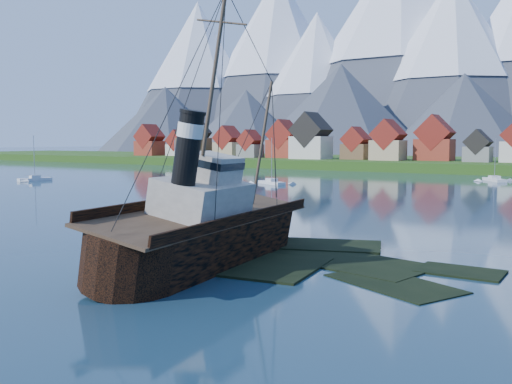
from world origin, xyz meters
The scene contains 8 objects.
ground centered at (0.00, 0.00, 0.00)m, with size 1400.00×1400.00×0.00m, color #193347.
shoal centered at (1.78, 2.15, -0.35)m, with size 31.71×21.24×1.14m.
town centered at (-33.12, 152.18, 8.99)m, with size 250.96×16.69×17.30m.
tugboat_wreck centered at (-2.95, -1.58, 2.75)m, with size 6.37×27.46×21.76m.
sailboat_a centered at (-37.42, 33.60, 0.23)m, with size 3.63×8.64×10.26m.
sailboat_b centered at (-94.84, 48.41, 0.27)m, with size 3.78×8.13×11.43m.
sailboat_c centered at (-41.14, 70.45, 0.24)m, with size 8.41×5.65×10.78m.
sailboat_e centered at (-1.08, 107.55, 0.24)m, with size 6.91×9.14×10.81m.
Camera 1 is at (24.76, -38.12, 9.77)m, focal length 40.00 mm.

